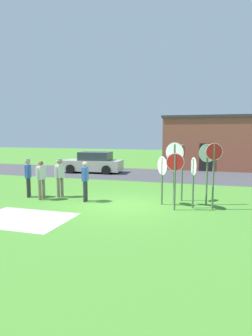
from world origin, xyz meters
TOP-DOWN VIEW (x-y plane):
  - ground_plane at (0.00, 0.00)m, footprint 80.00×80.00m
  - street_asphalt at (0.00, 9.20)m, footprint 60.00×6.40m
  - concrete_path at (-2.48, -2.82)m, footprint 3.20×2.40m
  - building_background at (2.87, 14.81)m, footprint 6.97×5.34m
  - parked_car_on_street at (-5.03, 9.06)m, footprint 4.42×2.26m
  - stop_sign_tallest at (1.64, 0.62)m, footprint 0.48×0.58m
  - stop_sign_leaning_right at (2.11, 0.66)m, footprint 0.74×0.28m
  - stop_sign_nearest at (2.88, 0.40)m, footprint 0.27×0.64m
  - stop_sign_leaning_left at (3.35, 1.14)m, footprint 0.66×0.34m
  - stop_sign_rear_left at (2.25, -0.12)m, footprint 0.67×0.08m
  - stop_sign_center_cluster at (2.32, 1.55)m, footprint 0.15×0.60m
  - stop_sign_far_back at (3.61, 0.39)m, footprint 0.61×0.24m
  - person_on_left at (-4.38, 0.28)m, footprint 0.35×0.53m
  - person_in_dark_shirt at (-3.03, 0.72)m, footprint 0.32×0.55m
  - person_in_teal at (-3.53, 0.01)m, footprint 0.30×0.56m
  - person_with_sunhat at (-1.56, 0.23)m, footprint 0.29×0.56m

SIDE VIEW (x-z plane):
  - ground_plane at x=0.00m, z-range 0.00..0.00m
  - concrete_path at x=-2.48m, z-range 0.00..0.01m
  - street_asphalt at x=0.00m, z-range 0.00..0.01m
  - parked_car_on_street at x=-5.03m, z-range -0.07..1.44m
  - person_in_teal at x=-3.53m, z-range 0.11..1.80m
  - person_with_sunhat at x=-1.56m, z-range 0.11..1.80m
  - person_on_left at x=-4.38m, z-range 0.12..1.85m
  - person_in_dark_shirt at x=-3.03m, z-range 0.12..1.85m
  - stop_sign_tallest at x=1.64m, z-range 0.35..2.30m
  - stop_sign_nearest at x=2.88m, z-range 0.34..2.31m
  - stop_sign_rear_left at x=2.25m, z-range 0.37..2.51m
  - stop_sign_center_cluster at x=2.32m, z-range 0.39..2.79m
  - stop_sign_leaning_left at x=3.35m, z-range 0.44..2.90m
  - stop_sign_far_back at x=3.61m, z-range 0.42..2.93m
  - stop_sign_leaning_right at x=2.11m, z-range 0.47..2.97m
  - building_background at x=2.87m, z-range 0.01..4.23m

